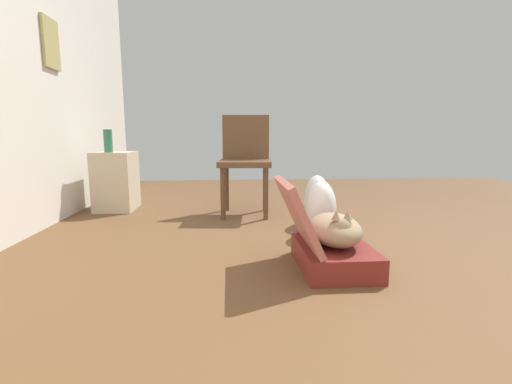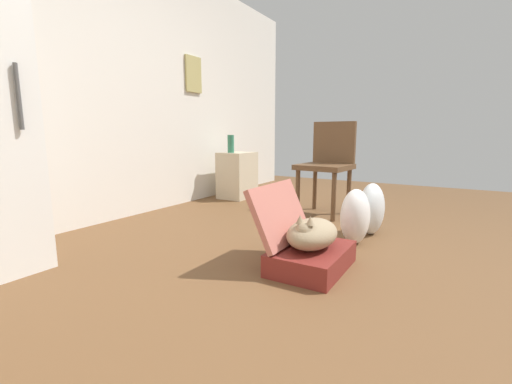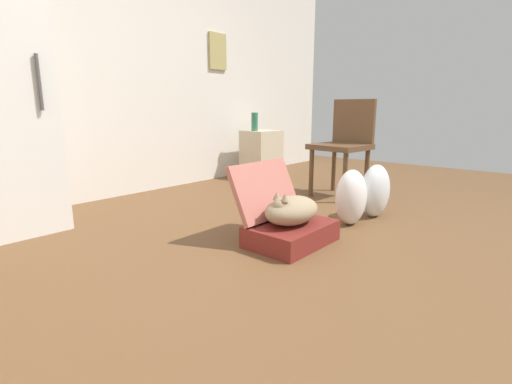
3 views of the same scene
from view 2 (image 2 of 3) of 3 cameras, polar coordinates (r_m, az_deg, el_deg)
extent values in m
plane|color=brown|center=(2.33, 14.22, -11.11)|extent=(7.68, 7.68, 0.00)
cube|color=silver|center=(3.58, -23.61, 16.66)|extent=(6.40, 0.12, 2.60)
cube|color=tan|center=(4.32, -10.31, 18.59)|extent=(0.26, 0.02, 0.41)
cube|color=maroon|center=(2.16, 9.16, -10.74)|extent=(0.56, 0.39, 0.13)
cube|color=#B26356|center=(2.17, 4.04, -3.57)|extent=(0.56, 0.20, 0.37)
ellipsoid|color=#998466|center=(2.11, 9.27, -6.82)|extent=(0.42, 0.28, 0.18)
sphere|color=#998466|center=(2.00, 8.07, -6.55)|extent=(0.11, 0.11, 0.11)
cone|color=#998466|center=(1.97, 8.96, -4.70)|extent=(0.05, 0.05, 0.05)
cone|color=#998466|center=(1.99, 7.30, -4.49)|extent=(0.05, 0.05, 0.05)
cylinder|color=#998466|center=(2.31, 10.01, -6.59)|extent=(0.20, 0.03, 0.07)
ellipsoid|color=white|center=(2.67, 16.07, -3.92)|extent=(0.28, 0.21, 0.41)
ellipsoid|color=silver|center=(2.96, 18.62, -2.67)|extent=(0.32, 0.20, 0.42)
cylinder|color=#4C4C4C|center=(2.31, -34.60, 12.83)|extent=(0.02, 0.02, 0.35)
cube|color=beige|center=(4.41, -3.12, 2.80)|extent=(0.44, 0.36, 0.58)
cylinder|color=#2D7051|center=(4.30, -4.19, 7.94)|extent=(0.08, 0.08, 0.22)
cylinder|color=brown|center=(3.45, 6.90, -0.15)|extent=(0.04, 0.04, 0.46)
cylinder|color=brown|center=(3.29, 12.71, -0.81)|extent=(0.04, 0.04, 0.46)
cylinder|color=brown|center=(3.78, 9.70, 0.64)|extent=(0.04, 0.04, 0.46)
cylinder|color=brown|center=(3.63, 15.08, 0.08)|extent=(0.04, 0.04, 0.46)
cube|color=brown|center=(3.50, 11.23, 4.10)|extent=(0.51, 0.51, 0.05)
cube|color=brown|center=(3.68, 12.76, 8.00)|extent=(0.08, 0.45, 0.42)
camera|label=1|loc=(1.33, -58.93, 1.85)|focal=24.92mm
camera|label=3|loc=(0.60, 121.10, -1.64)|focal=26.58mm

